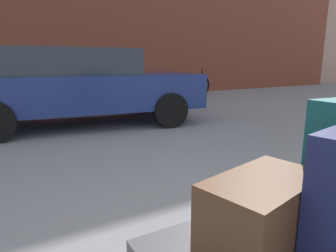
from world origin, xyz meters
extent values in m
cylinder|color=black|center=(0.45, 0.30, 0.12)|extent=(0.24, 0.06, 0.24)
cube|color=#51331E|center=(-0.15, 0.09, 0.51)|extent=(0.65, 0.45, 0.34)
cube|color=navy|center=(0.27, 4.87, 0.64)|extent=(4.50, 2.36, 0.64)
cube|color=#2D333D|center=(0.02, 4.91, 1.19)|extent=(2.60, 1.89, 0.46)
cylinder|color=black|center=(1.79, 5.52, 0.32)|extent=(0.66, 0.30, 0.64)
cylinder|color=black|center=(1.56, 3.84, 0.32)|extent=(0.66, 0.30, 0.64)
cylinder|color=black|center=(-1.02, 5.91, 0.32)|extent=(0.66, 0.30, 0.64)
torus|color=black|center=(4.21, 7.51, 0.36)|extent=(0.71, 0.24, 0.72)
torus|color=black|center=(5.22, 7.77, 0.36)|extent=(0.71, 0.24, 0.72)
cylinder|color=black|center=(4.72, 7.64, 0.56)|extent=(0.98, 0.29, 0.04)
cylinder|color=black|center=(4.52, 7.59, 0.71)|extent=(0.05, 0.05, 0.30)
cylinder|color=black|center=(5.15, 7.76, 0.76)|extent=(0.05, 0.05, 0.40)
cylinder|color=#72665B|center=(2.60, 6.85, 0.32)|extent=(0.25, 0.25, 0.64)
cylinder|color=#72665B|center=(3.82, 6.85, 0.32)|extent=(0.25, 0.25, 0.64)
camera|label=1|loc=(-1.12, -0.75, 1.18)|focal=31.30mm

